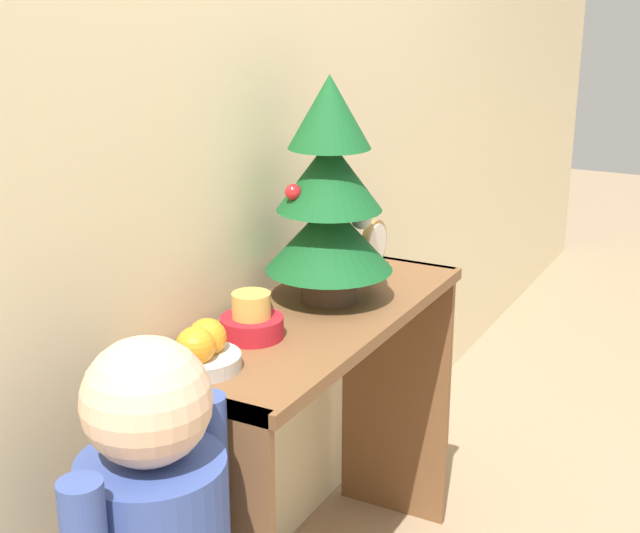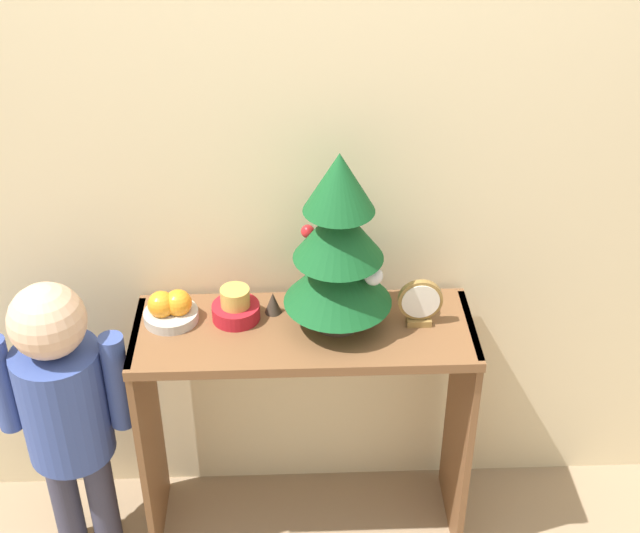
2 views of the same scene
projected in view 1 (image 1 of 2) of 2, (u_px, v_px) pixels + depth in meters
back_wall at (230, 113)px, 2.04m from camera, size 7.00×0.05×2.50m
console_table at (317, 394)px, 2.14m from camera, size 0.98×0.36×0.80m
mini_tree at (329, 195)px, 2.09m from camera, size 0.31×0.31×0.54m
fruit_bowl at (202, 350)px, 1.77m from camera, size 0.16×0.16×0.10m
singing_bowl at (252, 320)px, 1.93m from camera, size 0.14×0.14×0.10m
desk_clock at (374, 248)px, 2.34m from camera, size 0.13×0.04×0.15m
figurine at (267, 306)px, 2.03m from camera, size 0.05×0.05×0.07m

